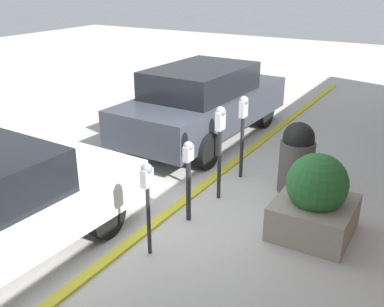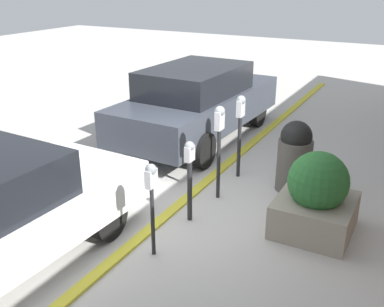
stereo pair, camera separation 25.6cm
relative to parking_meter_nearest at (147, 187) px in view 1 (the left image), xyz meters
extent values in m
plane|color=beige|center=(1.42, 0.29, -0.96)|extent=(40.00, 40.00, 0.00)
cube|color=gold|center=(1.42, 0.37, -0.94)|extent=(19.00, 0.16, 0.04)
cylinder|color=#232326|center=(0.00, 0.00, -0.48)|extent=(0.05, 0.05, 0.98)
cube|color=silver|center=(0.00, 0.00, 0.13)|extent=(0.17, 0.09, 0.24)
sphere|color=gray|center=(0.00, 0.00, 0.25)|extent=(0.15, 0.15, 0.15)
cylinder|color=#232326|center=(1.01, 0.01, -0.49)|extent=(0.07, 0.07, 0.95)
cube|color=silver|center=(1.01, 0.01, 0.10)|extent=(0.17, 0.09, 0.23)
sphere|color=gray|center=(1.01, 0.01, 0.21)|extent=(0.14, 0.14, 0.14)
cylinder|color=#232326|center=(1.86, -0.05, -0.37)|extent=(0.06, 0.06, 1.18)
cube|color=silver|center=(1.86, -0.05, 0.36)|extent=(0.19, 0.09, 0.30)
sphere|color=gray|center=(1.86, -0.05, 0.51)|extent=(0.16, 0.16, 0.16)
cylinder|color=#232326|center=(2.79, -0.02, -0.40)|extent=(0.06, 0.06, 1.13)
cube|color=silver|center=(2.79, -0.02, 0.32)|extent=(0.19, 0.09, 0.29)
sphere|color=gray|center=(2.79, -0.02, 0.46)|extent=(0.16, 0.16, 0.16)
cube|color=gray|center=(1.58, -1.69, -0.71)|extent=(1.12, 1.05, 0.50)
sphere|color=#28662D|center=(1.58, -1.69, -0.19)|extent=(0.84, 0.84, 0.84)
cylinder|color=black|center=(0.03, 0.76, -0.64)|extent=(0.64, 0.22, 0.64)
cylinder|color=black|center=(0.03, 2.42, -0.64)|extent=(0.64, 0.22, 0.64)
cube|color=#383D47|center=(4.29, 1.57, -0.26)|extent=(4.71, 2.00, 0.71)
cube|color=black|center=(4.10, 1.57, 0.38)|extent=(2.47, 1.70, 0.57)
cylinder|color=black|center=(5.73, 0.73, -0.62)|extent=(0.69, 0.22, 0.69)
cylinder|color=black|center=(5.73, 2.42, -0.62)|extent=(0.69, 0.22, 0.69)
cylinder|color=black|center=(2.85, 0.73, -0.62)|extent=(0.69, 0.22, 0.69)
cylinder|color=black|center=(2.85, 2.42, -0.62)|extent=(0.69, 0.22, 0.69)
cylinder|color=#514C47|center=(2.74, -1.04, -0.52)|extent=(0.58, 0.58, 0.89)
sphere|color=black|center=(2.74, -1.04, -0.01)|extent=(0.52, 0.52, 0.52)
camera|label=1|loc=(-4.04, -3.04, 2.46)|focal=42.00mm
camera|label=2|loc=(-4.16, -2.82, 2.46)|focal=42.00mm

